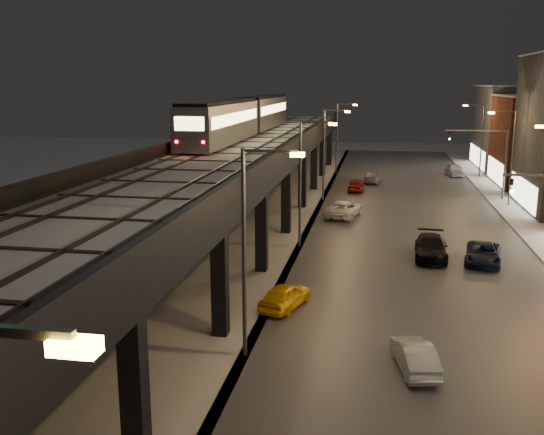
{
  "coord_description": "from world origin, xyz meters",
  "views": [
    {
      "loc": [
        4.67,
        -10.62,
        11.57
      ],
      "look_at": [
        -0.45,
        18.27,
        5.0
      ],
      "focal_mm": 40.0,
      "sensor_mm": 36.0,
      "label": 1
    }
  ],
  "objects_px": {
    "car_mid_dark": "(373,178)",
    "car_onc_white": "(431,248)",
    "car_taxi": "(285,297)",
    "car_mid_silver": "(343,209)",
    "car_far_white": "(356,185)",
    "car_onc_dark": "(483,254)",
    "car_onc_red": "(454,170)",
    "car_near_white": "(414,357)",
    "subway_train": "(245,116)"
  },
  "relations": [
    {
      "from": "car_mid_dark",
      "to": "car_onc_white",
      "type": "distance_m",
      "value": 31.25
    },
    {
      "from": "car_taxi",
      "to": "car_mid_silver",
      "type": "bearing_deg",
      "value": -77.34
    },
    {
      "from": "car_far_white",
      "to": "car_onc_dark",
      "type": "height_order",
      "value": "car_far_white"
    },
    {
      "from": "car_onc_red",
      "to": "car_taxi",
      "type": "bearing_deg",
      "value": -112.8
    },
    {
      "from": "car_onc_white",
      "to": "car_onc_red",
      "type": "height_order",
      "value": "car_onc_red"
    },
    {
      "from": "car_near_white",
      "to": "car_mid_silver",
      "type": "distance_m",
      "value": 28.84
    },
    {
      "from": "subway_train",
      "to": "car_mid_silver",
      "type": "bearing_deg",
      "value": -33.62
    },
    {
      "from": "car_taxi",
      "to": "car_mid_silver",
      "type": "xyz_separation_m",
      "value": [
        1.66,
        22.5,
        0.06
      ]
    },
    {
      "from": "car_onc_red",
      "to": "car_near_white",
      "type": "bearing_deg",
      "value": -104.81
    },
    {
      "from": "car_taxi",
      "to": "car_near_white",
      "type": "distance_m",
      "value": 8.66
    },
    {
      "from": "car_taxi",
      "to": "car_onc_red",
      "type": "xyz_separation_m",
      "value": [
        13.95,
        48.74,
        0.11
      ]
    },
    {
      "from": "car_near_white",
      "to": "car_onc_dark",
      "type": "bearing_deg",
      "value": -119.09
    },
    {
      "from": "car_onc_white",
      "to": "car_onc_red",
      "type": "xyz_separation_m",
      "value": [
        5.75,
        37.99,
        0.02
      ]
    },
    {
      "from": "car_mid_silver",
      "to": "car_onc_white",
      "type": "distance_m",
      "value": 13.44
    },
    {
      "from": "car_onc_white",
      "to": "car_taxi",
      "type": "bearing_deg",
      "value": -124.57
    },
    {
      "from": "car_taxi",
      "to": "subway_train",
      "type": "bearing_deg",
      "value": -56.72
    },
    {
      "from": "subway_train",
      "to": "car_onc_dark",
      "type": "relative_size",
      "value": 7.59
    },
    {
      "from": "car_mid_silver",
      "to": "car_far_white",
      "type": "relative_size",
      "value": 1.26
    },
    {
      "from": "car_taxi",
      "to": "car_mid_silver",
      "type": "relative_size",
      "value": 0.75
    },
    {
      "from": "subway_train",
      "to": "car_taxi",
      "type": "height_order",
      "value": "subway_train"
    },
    {
      "from": "car_onc_red",
      "to": "car_far_white",
      "type": "bearing_deg",
      "value": -138.5
    },
    {
      "from": "car_near_white",
      "to": "car_onc_red",
      "type": "xyz_separation_m",
      "value": [
        7.67,
        54.7,
        0.15
      ]
    },
    {
      "from": "car_onc_dark",
      "to": "car_onc_white",
      "type": "relative_size",
      "value": 0.92
    },
    {
      "from": "car_far_white",
      "to": "car_mid_dark",
      "type": "bearing_deg",
      "value": -103.61
    },
    {
      "from": "car_mid_silver",
      "to": "car_onc_red",
      "type": "xyz_separation_m",
      "value": [
        12.28,
        26.24,
        0.04
      ]
    },
    {
      "from": "car_onc_white",
      "to": "car_onc_red",
      "type": "distance_m",
      "value": 38.42
    },
    {
      "from": "car_taxi",
      "to": "car_onc_white",
      "type": "height_order",
      "value": "car_onc_white"
    },
    {
      "from": "car_mid_dark",
      "to": "car_onc_dark",
      "type": "distance_m",
      "value": 32.46
    },
    {
      "from": "car_mid_silver",
      "to": "car_onc_white",
      "type": "bearing_deg",
      "value": 130.29
    },
    {
      "from": "car_taxi",
      "to": "car_onc_white",
      "type": "relative_size",
      "value": 0.76
    },
    {
      "from": "car_mid_dark",
      "to": "car_onc_red",
      "type": "bearing_deg",
      "value": -139.62
    },
    {
      "from": "car_near_white",
      "to": "car_onc_dark",
      "type": "height_order",
      "value": "car_onc_dark"
    },
    {
      "from": "subway_train",
      "to": "car_near_white",
      "type": "xyz_separation_m",
      "value": [
        14.9,
        -35.31,
        -7.73
      ]
    },
    {
      "from": "subway_train",
      "to": "car_onc_red",
      "type": "relative_size",
      "value": 7.95
    },
    {
      "from": "car_taxi",
      "to": "car_onc_red",
      "type": "bearing_deg",
      "value": -89.08
    },
    {
      "from": "car_onc_white",
      "to": "car_near_white",
      "type": "bearing_deg",
      "value": -93.81
    },
    {
      "from": "car_mid_silver",
      "to": "car_taxi",
      "type": "bearing_deg",
      "value": 96.98
    },
    {
      "from": "car_mid_dark",
      "to": "car_near_white",
      "type": "bearing_deg",
      "value": 98.22
    },
    {
      "from": "car_mid_dark",
      "to": "car_onc_dark",
      "type": "bearing_deg",
      "value": 108.8
    },
    {
      "from": "car_mid_dark",
      "to": "car_far_white",
      "type": "height_order",
      "value": "car_far_white"
    },
    {
      "from": "car_mid_dark",
      "to": "car_far_white",
      "type": "relative_size",
      "value": 1.05
    },
    {
      "from": "subway_train",
      "to": "car_taxi",
      "type": "bearing_deg",
      "value": -73.61
    },
    {
      "from": "car_taxi",
      "to": "car_onc_dark",
      "type": "distance_m",
      "value": 15.29
    },
    {
      "from": "car_near_white",
      "to": "car_onc_dark",
      "type": "relative_size",
      "value": 0.79
    },
    {
      "from": "car_onc_dark",
      "to": "car_onc_white",
      "type": "distance_m",
      "value": 3.31
    },
    {
      "from": "car_taxi",
      "to": "car_mid_dark",
      "type": "bearing_deg",
      "value": -78.45
    },
    {
      "from": "car_near_white",
      "to": "car_mid_dark",
      "type": "relative_size",
      "value": 0.87
    },
    {
      "from": "car_onc_dark",
      "to": "subway_train",
      "type": "bearing_deg",
      "value": 146.15
    },
    {
      "from": "car_mid_dark",
      "to": "car_onc_red",
      "type": "height_order",
      "value": "car_onc_red"
    },
    {
      "from": "car_near_white",
      "to": "car_mid_silver",
      "type": "bearing_deg",
      "value": -92.08
    }
  ]
}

